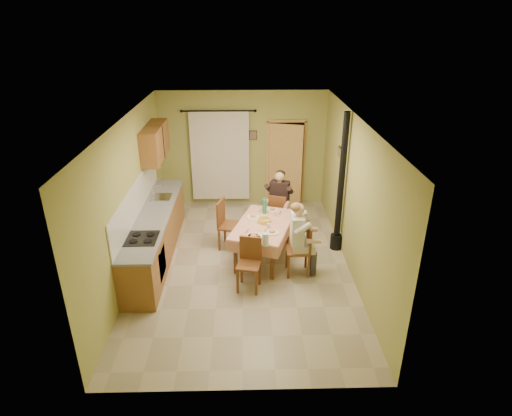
{
  "coord_description": "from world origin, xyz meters",
  "views": [
    {
      "loc": [
        0.07,
        -7.02,
        4.39
      ],
      "look_at": [
        0.25,
        0.1,
        1.15
      ],
      "focal_mm": 30.0,
      "sensor_mm": 36.0,
      "label": 1
    }
  ],
  "objects_px": {
    "chair_near": "(249,274)",
    "chair_right": "(298,259)",
    "stove_flue": "(339,202)",
    "chair_far": "(278,221)",
    "man_right": "(299,231)",
    "dining_table": "(263,241)",
    "man_far": "(279,195)",
    "chair_left": "(230,234)"
  },
  "relations": [
    {
      "from": "chair_near",
      "to": "man_right",
      "type": "relative_size",
      "value": 0.68
    },
    {
      "from": "chair_far",
      "to": "chair_near",
      "type": "xyz_separation_m",
      "value": [
        -0.66,
        -2.08,
        0.0
      ]
    },
    {
      "from": "chair_left",
      "to": "stove_flue",
      "type": "xyz_separation_m",
      "value": [
        2.16,
        -0.11,
        0.73
      ]
    },
    {
      "from": "chair_left",
      "to": "man_right",
      "type": "height_order",
      "value": "man_right"
    },
    {
      "from": "dining_table",
      "to": "chair_right",
      "type": "xyz_separation_m",
      "value": [
        0.62,
        -0.54,
        -0.09
      ]
    },
    {
      "from": "man_far",
      "to": "man_right",
      "type": "height_order",
      "value": "same"
    },
    {
      "from": "chair_near",
      "to": "man_right",
      "type": "distance_m",
      "value": 1.17
    },
    {
      "from": "dining_table",
      "to": "man_right",
      "type": "distance_m",
      "value": 0.95
    },
    {
      "from": "chair_near",
      "to": "chair_right",
      "type": "height_order",
      "value": "chair_right"
    },
    {
      "from": "man_far",
      "to": "stove_flue",
      "type": "bearing_deg",
      "value": -15.06
    },
    {
      "from": "chair_far",
      "to": "stove_flue",
      "type": "bearing_deg",
      "value": -14.57
    },
    {
      "from": "man_far",
      "to": "man_right",
      "type": "relative_size",
      "value": 1.0
    },
    {
      "from": "man_right",
      "to": "chair_right",
      "type": "bearing_deg",
      "value": -90.0
    },
    {
      "from": "stove_flue",
      "to": "chair_right",
      "type": "bearing_deg",
      "value": -134.51
    },
    {
      "from": "man_far",
      "to": "dining_table",
      "type": "bearing_deg",
      "value": -91.31
    },
    {
      "from": "chair_far",
      "to": "dining_table",
      "type": "bearing_deg",
      "value": -91.33
    },
    {
      "from": "dining_table",
      "to": "chair_near",
      "type": "bearing_deg",
      "value": -88.54
    },
    {
      "from": "chair_far",
      "to": "stove_flue",
      "type": "distance_m",
      "value": 1.53
    },
    {
      "from": "chair_right",
      "to": "chair_near",
      "type": "bearing_deg",
      "value": 117.37
    },
    {
      "from": "chair_far",
      "to": "chair_left",
      "type": "bearing_deg",
      "value": -131.68
    },
    {
      "from": "man_right",
      "to": "dining_table",
      "type": "bearing_deg",
      "value": 48.77
    },
    {
      "from": "dining_table",
      "to": "chair_near",
      "type": "xyz_separation_m",
      "value": [
        -0.29,
        -1.01,
        -0.09
      ]
    },
    {
      "from": "chair_near",
      "to": "man_far",
      "type": "xyz_separation_m",
      "value": [
        0.67,
        2.1,
        0.59
      ]
    },
    {
      "from": "chair_far",
      "to": "man_far",
      "type": "relative_size",
      "value": 0.66
    },
    {
      "from": "chair_right",
      "to": "stove_flue",
      "type": "distance_m",
      "value": 1.46
    },
    {
      "from": "chair_near",
      "to": "chair_right",
      "type": "bearing_deg",
      "value": -140.62
    },
    {
      "from": "dining_table",
      "to": "man_far",
      "type": "relative_size",
      "value": 1.3
    },
    {
      "from": "man_right",
      "to": "chair_near",
      "type": "bearing_deg",
      "value": 117.74
    },
    {
      "from": "dining_table",
      "to": "chair_right",
      "type": "relative_size",
      "value": 1.85
    },
    {
      "from": "man_far",
      "to": "man_right",
      "type": "bearing_deg",
      "value": -64.05
    },
    {
      "from": "chair_right",
      "to": "chair_left",
      "type": "xyz_separation_m",
      "value": [
        -1.28,
        1.01,
        0.0
      ]
    },
    {
      "from": "chair_near",
      "to": "man_right",
      "type": "bearing_deg",
      "value": -140.25
    },
    {
      "from": "man_far",
      "to": "man_right",
      "type": "distance_m",
      "value": 1.64
    },
    {
      "from": "man_far",
      "to": "chair_near",
      "type": "bearing_deg",
      "value": -89.79
    },
    {
      "from": "man_right",
      "to": "chair_far",
      "type": "bearing_deg",
      "value": 8.4
    },
    {
      "from": "chair_right",
      "to": "man_far",
      "type": "relative_size",
      "value": 0.71
    },
    {
      "from": "chair_left",
      "to": "man_far",
      "type": "distance_m",
      "value": 1.34
    },
    {
      "from": "dining_table",
      "to": "chair_near",
      "type": "relative_size",
      "value": 1.93
    },
    {
      "from": "chair_left",
      "to": "chair_far",
      "type": "bearing_deg",
      "value": 134.95
    },
    {
      "from": "chair_far",
      "to": "chair_right",
      "type": "xyz_separation_m",
      "value": [
        0.25,
        -1.62,
        0.0
      ]
    },
    {
      "from": "chair_near",
      "to": "chair_left",
      "type": "bearing_deg",
      "value": -64.05
    },
    {
      "from": "chair_near",
      "to": "chair_left",
      "type": "relative_size",
      "value": 0.92
    }
  ]
}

